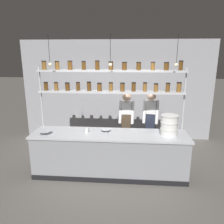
% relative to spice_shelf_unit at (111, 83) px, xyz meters
% --- Properties ---
extents(ground_plane, '(40.00, 40.00, 0.00)m').
position_rel_spice_shelf_unit_xyz_m(ground_plane, '(0.00, -0.33, -1.92)').
color(ground_plane, '#5B5651').
extents(back_wall, '(5.62, 0.12, 2.91)m').
position_rel_spice_shelf_unit_xyz_m(back_wall, '(0.00, 1.91, -0.46)').
color(back_wall, '#939399').
rests_on(back_wall, ground_plane).
extents(prep_counter, '(3.22, 0.76, 0.92)m').
position_rel_spice_shelf_unit_xyz_m(prep_counter, '(0.00, -0.33, -1.46)').
color(prep_counter, gray).
rests_on(prep_counter, ground_plane).
extents(spice_shelf_unit, '(3.11, 0.28, 2.38)m').
position_rel_spice_shelf_unit_xyz_m(spice_shelf_unit, '(0.00, 0.00, 0.00)').
color(spice_shelf_unit, '#B7BABF').
rests_on(spice_shelf_unit, ground_plane).
extents(chef_left, '(0.37, 0.30, 1.66)m').
position_rel_spice_shelf_unit_xyz_m(chef_left, '(0.34, 0.44, -0.96)').
color(chef_left, black).
rests_on(chef_left, ground_plane).
extents(chef_center, '(0.39, 0.32, 1.69)m').
position_rel_spice_shelf_unit_xyz_m(chef_center, '(0.90, 0.42, -0.94)').
color(chef_center, black).
rests_on(chef_center, ground_plane).
extents(container_stack, '(0.35, 0.35, 0.42)m').
position_rel_spice_shelf_unit_xyz_m(container_stack, '(1.20, -0.33, -0.79)').
color(container_stack, white).
rests_on(container_stack, prep_counter).
extents(prep_bowl_near_left, '(0.26, 0.26, 0.07)m').
position_rel_spice_shelf_unit_xyz_m(prep_bowl_near_left, '(-1.31, -0.48, -0.96)').
color(prep_bowl_near_left, '#B2B7BC').
rests_on(prep_bowl_near_left, prep_counter).
extents(prep_bowl_center_front, '(0.22, 0.22, 0.06)m').
position_rel_spice_shelf_unit_xyz_m(prep_bowl_center_front, '(-0.09, -0.24, -0.97)').
color(prep_bowl_center_front, silver).
rests_on(prep_bowl_center_front, prep_counter).
extents(serving_cup_front, '(0.08, 0.08, 0.10)m').
position_rel_spice_shelf_unit_xyz_m(serving_cup_front, '(-0.48, -0.32, -0.95)').
color(serving_cup_front, silver).
rests_on(serving_cup_front, prep_counter).
extents(pendant_light_row, '(2.48, 0.07, 0.59)m').
position_rel_spice_shelf_unit_xyz_m(pendant_light_row, '(0.04, -0.33, 0.42)').
color(pendant_light_row, black).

